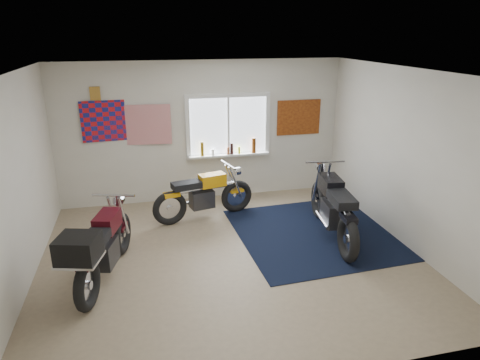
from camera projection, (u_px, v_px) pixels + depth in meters
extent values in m
plane|color=#9E896B|center=(231.00, 257.00, 6.40)|extent=(5.50, 5.50, 0.00)
plane|color=white|center=(229.00, 72.00, 5.51)|extent=(5.50, 5.50, 0.00)
plane|color=silver|center=(203.00, 132.00, 8.25)|extent=(5.50, 0.00, 5.50)
plane|color=silver|center=(291.00, 260.00, 3.66)|extent=(5.50, 0.00, 5.50)
plane|color=silver|center=(15.00, 187.00, 5.35)|extent=(0.00, 5.00, 5.00)
plane|color=silver|center=(405.00, 158.00, 6.55)|extent=(0.00, 5.00, 5.00)
cube|color=black|center=(315.00, 233.00, 7.14)|extent=(2.62, 2.71, 0.01)
cube|color=white|center=(228.00, 126.00, 8.31)|extent=(1.50, 0.02, 1.10)
cube|color=white|center=(228.00, 95.00, 8.10)|extent=(1.66, 0.06, 0.08)
cube|color=white|center=(229.00, 155.00, 8.49)|extent=(1.66, 0.06, 0.08)
cube|color=white|center=(188.00, 128.00, 8.12)|extent=(0.08, 0.06, 1.10)
cube|color=white|center=(267.00, 124.00, 8.47)|extent=(0.08, 0.06, 1.10)
cube|color=white|center=(228.00, 126.00, 8.30)|extent=(0.04, 0.06, 1.10)
cube|color=white|center=(229.00, 155.00, 8.43)|extent=(1.60, 0.16, 0.04)
cylinder|color=#7F5C12|center=(202.00, 149.00, 8.25)|extent=(0.07, 0.07, 0.28)
cylinder|color=white|center=(213.00, 152.00, 8.32)|extent=(0.06, 0.06, 0.12)
cylinder|color=black|center=(232.00, 149.00, 8.39)|extent=(0.06, 0.06, 0.22)
cylinder|color=yellow|center=(239.00, 150.00, 8.43)|extent=(0.05, 0.05, 0.14)
cylinder|color=#6A320E|center=(254.00, 145.00, 8.47)|extent=(0.09, 0.09, 0.30)
cylinder|color=#A35835|center=(228.00, 151.00, 8.39)|extent=(0.06, 0.06, 0.14)
plane|color=red|center=(110.00, 121.00, 7.76)|extent=(1.00, 0.07, 1.00)
plane|color=red|center=(147.00, 125.00, 7.92)|extent=(0.90, 0.09, 0.90)
cube|color=#A6772F|center=(95.00, 93.00, 7.55)|extent=(0.18, 0.02, 0.24)
cube|color=#A54C14|center=(299.00, 117.00, 8.59)|extent=(0.90, 0.03, 0.70)
torus|color=black|center=(237.00, 196.00, 7.91)|extent=(0.62, 0.25, 0.61)
torus|color=black|center=(170.00, 208.00, 7.37)|extent=(0.62, 0.25, 0.61)
cylinder|color=silver|center=(237.00, 196.00, 7.91)|extent=(0.12, 0.11, 0.10)
cylinder|color=silver|center=(170.00, 208.00, 7.37)|extent=(0.12, 0.11, 0.10)
cylinder|color=silver|center=(204.00, 188.00, 7.56)|extent=(1.14, 0.34, 0.08)
cube|color=#29292B|center=(202.00, 199.00, 7.60)|extent=(0.46, 0.34, 0.31)
cylinder|color=silver|center=(199.00, 201.00, 7.76)|extent=(0.51, 0.18, 0.06)
cube|color=orange|center=(212.00, 180.00, 7.58)|extent=(0.50, 0.34, 0.22)
cube|color=black|center=(187.00, 185.00, 7.38)|extent=(0.55, 0.36, 0.11)
cube|color=orange|center=(172.00, 195.00, 7.31)|extent=(0.30, 0.20, 0.07)
cube|color=orange|center=(236.00, 191.00, 7.88)|extent=(0.28, 0.18, 0.05)
cylinder|color=silver|center=(228.00, 165.00, 7.63)|extent=(0.16, 0.56, 0.03)
cylinder|color=silver|center=(237.00, 171.00, 7.76)|extent=(0.12, 0.16, 0.15)
torus|color=black|center=(319.00, 200.00, 7.65)|extent=(0.23, 0.70, 0.69)
torus|color=black|center=(348.00, 239.00, 6.21)|extent=(0.23, 0.70, 0.69)
cylinder|color=silver|center=(319.00, 200.00, 7.65)|extent=(0.12, 0.13, 0.12)
cylinder|color=silver|center=(348.00, 239.00, 6.21)|extent=(0.12, 0.13, 0.12)
cylinder|color=silver|center=(334.00, 198.00, 6.82)|extent=(0.28, 1.38, 0.10)
cube|color=#29292B|center=(334.00, 213.00, 6.84)|extent=(0.37, 0.53, 0.37)
cylinder|color=silver|center=(322.00, 220.00, 6.86)|extent=(0.16, 0.61, 0.08)
cube|color=black|center=(331.00, 185.00, 6.95)|extent=(0.35, 0.58, 0.26)
cube|color=black|center=(342.00, 199.00, 6.41)|extent=(0.38, 0.64, 0.13)
cube|color=black|center=(349.00, 218.00, 6.16)|extent=(0.22, 0.35, 0.09)
cube|color=black|center=(320.00, 193.00, 7.60)|extent=(0.19, 0.32, 0.05)
cylinder|color=silver|center=(325.00, 161.00, 7.20)|extent=(0.68, 0.13, 0.04)
cylinder|color=silver|center=(321.00, 167.00, 7.47)|extent=(0.19, 0.13, 0.17)
torus|color=black|center=(122.00, 234.00, 6.43)|extent=(0.29, 0.65, 0.64)
torus|color=black|center=(87.00, 285.00, 5.13)|extent=(0.29, 0.65, 0.64)
cylinder|color=silver|center=(122.00, 234.00, 6.43)|extent=(0.12, 0.13, 0.11)
cylinder|color=silver|center=(87.00, 285.00, 5.13)|extent=(0.12, 0.13, 0.11)
cylinder|color=silver|center=(104.00, 237.00, 5.68)|extent=(0.42, 1.22, 0.09)
cube|color=#29292B|center=(104.00, 253.00, 5.71)|extent=(0.38, 0.50, 0.33)
cylinder|color=silver|center=(94.00, 259.00, 5.74)|extent=(0.21, 0.54, 0.07)
cube|color=#3F0A11|center=(107.00, 222.00, 5.80)|extent=(0.38, 0.54, 0.24)
cube|color=black|center=(94.00, 241.00, 5.32)|extent=(0.41, 0.60, 0.12)
cube|color=#3F0A11|center=(86.00, 263.00, 5.08)|extent=(0.23, 0.33, 0.08)
cube|color=#3F0A11|center=(121.00, 226.00, 6.39)|extent=(0.21, 0.30, 0.05)
cylinder|color=silver|center=(113.00, 195.00, 6.03)|extent=(0.60, 0.20, 0.04)
cylinder|color=silver|center=(119.00, 200.00, 6.27)|extent=(0.18, 0.14, 0.16)
cube|color=black|center=(78.00, 248.00, 4.85)|extent=(0.54, 0.52, 0.30)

